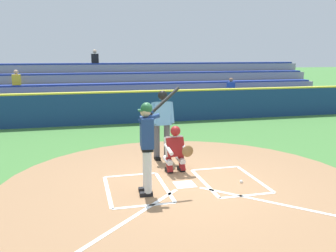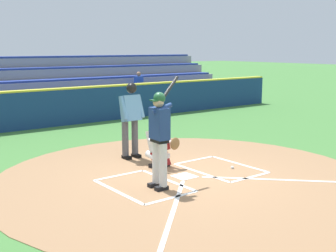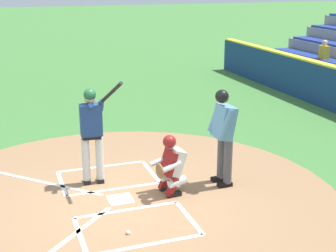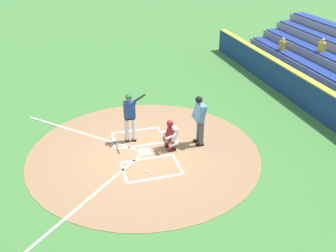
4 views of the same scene
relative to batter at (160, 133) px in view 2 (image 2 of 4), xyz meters
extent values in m
plane|color=#427A38|center=(-0.87, -0.29, -1.10)|extent=(120.00, 120.00, 0.00)
cylinder|color=#99704C|center=(-0.87, -0.29, -1.09)|extent=(8.00, 8.00, 0.01)
cube|color=white|center=(-0.87, -0.29, -1.08)|extent=(0.44, 0.44, 0.01)
cube|color=white|center=(-1.92, -1.19, -1.08)|extent=(1.20, 0.08, 0.01)
cube|color=white|center=(-1.92, 0.61, -1.08)|extent=(1.20, 0.08, 0.01)
cube|color=white|center=(-1.32, -0.29, -1.08)|extent=(0.08, 1.80, 0.01)
cube|color=white|center=(-2.52, -0.29, -1.08)|extent=(0.08, 1.80, 0.01)
cube|color=white|center=(0.18, -1.19, -1.08)|extent=(1.20, 0.08, 0.01)
cube|color=white|center=(0.18, 0.61, -1.08)|extent=(1.20, 0.08, 0.01)
cube|color=white|center=(-0.42, -0.29, -1.08)|extent=(0.08, 1.80, 0.01)
cube|color=white|center=(0.78, -0.29, -1.08)|extent=(0.08, 1.80, 0.01)
cube|color=white|center=(1.23, 1.81, -1.08)|extent=(3.73, 3.73, 0.01)
cube|color=white|center=(-2.97, 1.81, -1.08)|extent=(3.73, 3.73, 0.01)
cylinder|color=silver|center=(0.02, 0.14, -0.60)|extent=(0.15, 0.15, 0.84)
cube|color=black|center=(0.06, 0.14, -1.05)|extent=(0.27, 0.14, 0.09)
cylinder|color=silver|center=(0.00, -0.12, -0.60)|extent=(0.15, 0.15, 0.84)
cube|color=black|center=(0.04, -0.12, -1.05)|extent=(0.27, 0.14, 0.09)
cube|color=black|center=(0.01, 0.01, -0.13)|extent=(0.25, 0.36, 0.10)
cube|color=navy|center=(0.01, 0.01, 0.18)|extent=(0.27, 0.42, 0.60)
sphere|color=tan|center=(0.03, 0.01, 0.59)|extent=(0.21, 0.21, 0.21)
sphere|color=#1E512D|center=(0.01, 0.01, 0.66)|extent=(0.23, 0.23, 0.23)
cube|color=#1E512D|center=(0.12, 0.00, 0.63)|extent=(0.12, 0.18, 0.02)
cylinder|color=navy|center=(-0.04, 0.03, 0.46)|extent=(0.43, 0.12, 0.21)
cylinder|color=navy|center=(-0.05, -0.18, 0.46)|extent=(0.27, 0.11, 0.29)
cylinder|color=black|center=(-0.43, -0.28, 0.76)|extent=(0.70, 0.32, 0.53)
cylinder|color=black|center=(-0.10, -0.16, 0.52)|extent=(0.09, 0.10, 0.08)
cube|color=black|center=(-1.06, -1.25, -1.05)|extent=(0.14, 0.27, 0.09)
cube|color=maroon|center=(-1.06, -1.21, -0.90)|extent=(0.14, 0.25, 0.37)
cylinder|color=silver|center=(-1.06, -1.31, -0.82)|extent=(0.18, 0.37, 0.21)
cube|color=black|center=(-0.74, -1.22, -1.05)|extent=(0.14, 0.27, 0.09)
cube|color=maroon|center=(-0.75, -1.18, -0.90)|extent=(0.14, 0.25, 0.37)
cylinder|color=silver|center=(-0.74, -1.28, -0.82)|extent=(0.18, 0.37, 0.21)
cube|color=silver|center=(-0.90, -1.30, -0.48)|extent=(0.43, 0.39, 0.52)
cube|color=maroon|center=(-0.91, -1.19, -0.48)|extent=(0.44, 0.26, 0.46)
sphere|color=#9E7051|center=(-0.90, -1.23, -0.11)|extent=(0.21, 0.21, 0.21)
sphere|color=maroon|center=(-0.90, -1.21, -0.09)|extent=(0.24, 0.24, 0.24)
cylinder|color=silver|center=(-1.11, -1.15, -0.50)|extent=(0.13, 0.45, 0.20)
cylinder|color=silver|center=(-0.71, -1.11, -0.50)|extent=(0.13, 0.45, 0.20)
ellipsoid|color=brown|center=(-1.13, -0.95, -0.53)|extent=(0.29, 0.13, 0.28)
cylinder|color=#4C4C51|center=(-0.98, -2.35, -0.59)|extent=(0.16, 0.16, 0.86)
cube|color=black|center=(-0.98, -2.30, -1.05)|extent=(0.13, 0.28, 0.09)
cylinder|color=#4C4C51|center=(-0.70, -2.35, -0.59)|extent=(0.16, 0.16, 0.86)
cube|color=black|center=(-0.70, -2.30, -1.05)|extent=(0.13, 0.28, 0.09)
cube|color=#5B8EB7|center=(-0.84, -2.31, 0.15)|extent=(0.44, 0.37, 0.66)
sphere|color=#9E7051|center=(-0.84, -2.27, 0.62)|extent=(0.22, 0.22, 0.22)
sphere|color=black|center=(-0.84, -2.25, 0.64)|extent=(0.25, 0.25, 0.25)
cylinder|color=#5B8EB7|center=(-1.08, -2.23, 0.18)|extent=(0.10, 0.29, 0.56)
cylinder|color=#5B8EB7|center=(-0.60, -2.23, 0.18)|extent=(0.10, 0.29, 0.56)
sphere|color=white|center=(-2.11, -0.11, -1.06)|extent=(0.07, 0.07, 0.07)
cube|color=navy|center=(-0.87, -7.79, -0.47)|extent=(22.00, 0.36, 1.25)
cube|color=yellow|center=(-0.87, -7.79, 0.18)|extent=(22.00, 0.32, 0.06)
cube|color=gray|center=(-0.87, -8.82, -0.87)|extent=(20.00, 0.85, 0.45)
cube|color=navy|center=(-0.87, -8.82, -0.61)|extent=(19.60, 0.72, 0.08)
cube|color=gray|center=(-0.87, -9.67, -0.65)|extent=(20.00, 0.85, 0.90)
cube|color=navy|center=(-0.87, -9.67, -0.16)|extent=(19.60, 0.72, 0.08)
cube|color=gray|center=(-0.87, -10.52, -0.42)|extent=(20.00, 0.85, 1.35)
cube|color=navy|center=(-0.87, -10.52, 0.29)|extent=(19.60, 0.72, 0.08)
cube|color=gray|center=(-0.87, -11.37, -0.20)|extent=(20.00, 0.85, 1.80)
cube|color=navy|center=(-0.87, -11.37, 0.74)|extent=(19.60, 0.72, 0.08)
cube|color=gray|center=(-0.87, -12.22, 0.03)|extent=(20.00, 0.85, 2.25)
cube|color=navy|center=(-0.87, -12.22, 1.19)|extent=(19.60, 0.72, 0.08)
cube|color=#284C9E|center=(-5.97, -9.62, 0.11)|extent=(0.36, 0.22, 0.46)
sphere|color=#9E7051|center=(-5.97, -9.62, 0.45)|extent=(0.20, 0.20, 0.20)
camera|label=1|loc=(1.28, 6.89, 1.70)|focal=38.93mm
camera|label=2|loc=(4.86, 6.58, 1.59)|focal=47.01mm
camera|label=3|loc=(-8.66, 1.54, 2.73)|focal=52.19mm
camera|label=4|loc=(-11.99, 1.96, 5.82)|focal=40.70mm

